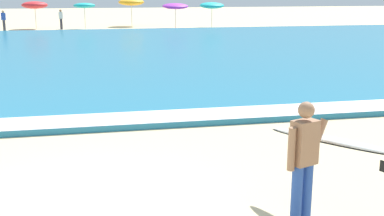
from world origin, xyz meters
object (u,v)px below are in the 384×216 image
object	(u,v)px
beach_umbrella_2	(35,5)
beach_umbrella_5	(175,6)
beach_umbrella_4	(131,2)
beach_umbrella_3	(84,6)
beachgoer_near_row_left	(4,20)
beach_umbrella_6	(212,5)
surfer_with_board	(315,151)
beachgoer_near_row_right	(61,19)

from	to	relation	value
beach_umbrella_2	beach_umbrella_5	size ratio (longest dim) A/B	1.01
beach_umbrella_2	beach_umbrella_4	world-z (taller)	beach_umbrella_4
beach_umbrella_3	beachgoer_near_row_left	bearing A→B (deg)	-171.80
beach_umbrella_6	beach_umbrella_5	bearing A→B (deg)	-179.02
surfer_with_board	beach_umbrella_2	distance (m)	36.99
beach_umbrella_5	beach_umbrella_6	bearing A→B (deg)	0.98
beach_umbrella_3	beach_umbrella_4	xyz separation A→B (m)	(3.97, 2.36, 0.19)
beach_umbrella_3	beachgoer_near_row_left	distance (m)	6.26
beach_umbrella_3	beachgoer_near_row_right	size ratio (longest dim) A/B	1.33
beach_umbrella_6	beach_umbrella_4	bearing A→B (deg)	157.10
beach_umbrella_3	beachgoer_near_row_left	xyz separation A→B (m)	(-6.11, -0.88, -1.01)
beach_umbrella_5	beach_umbrella_6	distance (m)	3.12
surfer_with_board	beach_umbrella_3	distance (m)	35.50
beachgoer_near_row_left	beach_umbrella_3	bearing A→B (deg)	8.20
beach_umbrella_4	beachgoer_near_row_left	bearing A→B (deg)	-162.18
beach_umbrella_3	beach_umbrella_4	world-z (taller)	beach_umbrella_4
surfer_with_board	beach_umbrella_5	size ratio (longest dim) A/B	1.02
beach_umbrella_6	beachgoer_near_row_left	size ratio (longest dim) A/B	1.35
beach_umbrella_4	beach_umbrella_6	size ratio (longest dim) A/B	1.11
beach_umbrella_2	beachgoer_near_row_right	distance (m)	2.53
beachgoer_near_row_right	beach_umbrella_3	bearing A→B (deg)	3.52
beach_umbrella_6	beachgoer_near_row_right	world-z (taller)	beach_umbrella_6
surfer_with_board	beach_umbrella_5	distance (m)	35.13
beach_umbrella_3	beach_umbrella_5	size ratio (longest dim) A/B	0.96
beachgoer_near_row_left	beach_umbrella_2	bearing A→B (deg)	39.73
beach_umbrella_2	beach_umbrella_4	distance (m)	8.03
surfer_with_board	beach_umbrella_5	xyz separation A→B (m)	(4.07, 34.89, 0.75)
beach_umbrella_3	beach_umbrella_5	xyz separation A→B (m)	(7.37, -0.45, -0.08)
beach_umbrella_4	beach_umbrella_2	bearing A→B (deg)	-169.75
beach_umbrella_3	beach_umbrella_5	world-z (taller)	beach_umbrella_3
beach_umbrella_6	beachgoer_near_row_left	bearing A→B (deg)	-178.32
beach_umbrella_4	beachgoer_near_row_left	size ratio (longest dim) A/B	1.49
beach_umbrella_6	beachgoer_near_row_right	distance (m)	12.42
beach_umbrella_2	beach_umbrella_5	bearing A→B (deg)	-6.96
beach_umbrella_3	surfer_with_board	bearing A→B (deg)	-84.66
beachgoer_near_row_left	beachgoer_near_row_right	distance (m)	4.30
beach_umbrella_3	beach_umbrella_6	world-z (taller)	beach_umbrella_6
surfer_with_board	beachgoer_near_row_right	bearing A→B (deg)	98.37
beachgoer_near_row_left	beachgoer_near_row_right	size ratio (longest dim) A/B	1.00
beachgoer_near_row_left	beach_umbrella_4	bearing A→B (deg)	17.82
beach_umbrella_3	beach_umbrella_6	bearing A→B (deg)	-2.16
beach_umbrella_4	beachgoer_near_row_left	distance (m)	10.66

